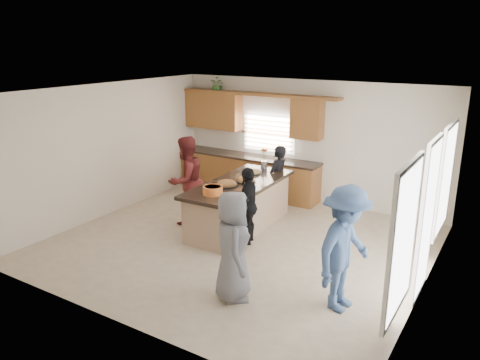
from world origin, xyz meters
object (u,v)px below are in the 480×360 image
Objects in this scene: island at (239,206)px; woman_right_front at (233,246)px; salad_bowl at (213,190)px; woman_right_back at (345,249)px; woman_left_back at (278,179)px; woman_left_front at (248,205)px; woman_left_mid at (186,180)px.

island is 1.67× the size of woman_right_front.
woman_right_back reaches higher than salad_bowl.
woman_left_back is at bearing -20.88° from woman_right_front.
woman_right_back is at bearing -17.32° from salad_bowl.
salad_bowl is (-0.02, -0.89, 0.58)m from island.
woman_right_front is (1.35, -1.44, -0.22)m from salad_bowl.
woman_left_back is 1.74m from woman_left_front.
woman_right_front is (0.82, -1.81, 0.09)m from woman_left_front.
island is 3.33m from woman_right_back.
woman_right_front reaches higher than island.
woman_left_back is 0.91× the size of woman_right_front.
salad_bowl reaches higher than island.
woman_left_front is (1.59, -0.20, -0.18)m from woman_left_mid.
woman_left_back is 3.91m from woman_right_back.
woman_left_back is at bearing 50.10° from woman_right_back.
island is 1.83× the size of woman_left_back.
island is at bearing 66.93° from woman_right_back.
salad_bowl is 2.94m from woman_right_back.
woman_right_back is at bearing 43.89° from woman_left_front.
woman_left_front is 0.81× the size of woman_right_back.
woman_left_front is 2.59m from woman_right_back.
salad_bowl is 1.99m from woman_right_front.
woman_right_back is 1.10× the size of woman_right_front.
salad_bowl is 0.20× the size of woman_right_back.
woman_left_mid reaches higher than woman_right_front.
woman_right_back is at bearing -34.18° from island.
island is 2.72m from woman_right_front.
woman_right_back is (2.55, -2.95, 0.16)m from woman_left_back.
island is at bearing -8.43° from woman_right_front.
woman_right_back reaches higher than woman_left_back.
woman_left_mid is at bearing 151.91° from salad_bowl.
woman_left_front reaches higher than island.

